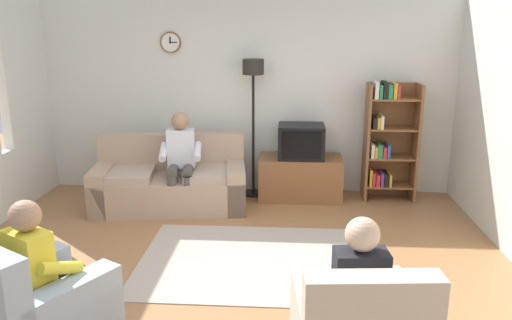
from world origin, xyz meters
The scene contains 12 objects.
ground_plane centered at (0.00, 0.00, 0.00)m, with size 12.00×12.00×0.00m, color #9E6B42.
back_wall_assembly centered at (0.00, 2.66, 1.35)m, with size 6.20×0.17×2.70m.
couch centered at (-0.93, 1.80, 0.31)m, with size 1.99×1.11×0.90m.
tv_stand centered at (0.74, 2.25, 0.29)m, with size 1.10×0.56×0.58m.
tv centered at (0.74, 2.23, 0.80)m, with size 0.60×0.49×0.44m.
bookshelf centered at (1.87, 2.32, 0.82)m, with size 0.68×0.36×1.58m.
floor_lamp centered at (0.10, 2.35, 1.45)m, with size 0.28×0.28×1.85m.
armchair_near_window centered at (-1.22, -1.14, 0.29)m, with size 1.13×1.16×0.90m.
area_rug centered at (0.22, 0.32, 0.01)m, with size 2.20×1.70×0.01m, color #AD9E8E.
person_on_couch centered at (-0.76, 1.69, 0.70)m, with size 0.55×0.57×1.24m.
person_in_left_armchair centered at (-1.18, -1.06, 0.60)m, with size 0.61×0.63×1.12m.
person_in_right_armchair centered at (1.03, -1.21, 0.60)m, with size 0.54×0.56×1.12m.
Camera 1 is at (0.57, -4.22, 2.27)m, focal length 35.11 mm.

